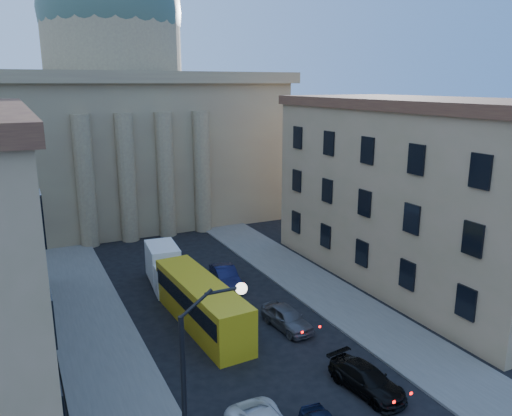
{
  "coord_description": "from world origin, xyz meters",
  "views": [
    {
      "loc": [
        -12.12,
        -7.27,
        15.79
      ],
      "look_at": [
        1.21,
        19.83,
        8.24
      ],
      "focal_mm": 35.0,
      "sensor_mm": 36.0,
      "label": 1
    }
  ],
  "objects": [
    {
      "name": "sidewalk_left",
      "position": [
        -8.5,
        18.0,
        0.07
      ],
      "size": [
        5.0,
        60.0,
        0.15
      ],
      "primitive_type": "cube",
      "color": "#5D5A55",
      "rests_on": "ground"
    },
    {
      "name": "sidewalk_right",
      "position": [
        8.5,
        18.0,
        0.07
      ],
      "size": [
        5.0,
        60.0,
        0.15
      ],
      "primitive_type": "cube",
      "color": "#5D5A55",
      "rests_on": "ground"
    },
    {
      "name": "church",
      "position": [
        0.0,
        55.47,
        11.88
      ],
      "size": [
        68.02,
        28.76,
        36.6
      ],
      "color": "#876E53",
      "rests_on": "ground"
    },
    {
      "name": "building_right",
      "position": [
        17.0,
        22.0,
        7.42
      ],
      "size": [
        11.6,
        26.6,
        14.7
      ],
      "color": "tan",
      "rests_on": "ground"
    },
    {
      "name": "street_lamp",
      "position": [
        -6.97,
        8.0,
        5.29
      ],
      "size": [
        2.62,
        0.44,
        8.83
      ],
      "color": "black",
      "rests_on": "ground"
    },
    {
      "name": "car_right_mid",
      "position": [
        3.36,
        11.0,
        0.67
      ],
      "size": [
        2.49,
        4.86,
        1.35
      ],
      "primitive_type": "imported",
      "rotation": [
        0.0,
        0.0,
        0.13
      ],
      "color": "black",
      "rests_on": "ground"
    },
    {
      "name": "car_right_far",
      "position": [
        3.06,
        18.95,
        0.74
      ],
      "size": [
        2.15,
        4.49,
        1.48
      ],
      "primitive_type": "imported",
      "rotation": [
        0.0,
        0.0,
        0.09
      ],
      "color": "#4C4C52",
      "rests_on": "ground"
    },
    {
      "name": "car_right_distant",
      "position": [
        2.2,
        27.43,
        0.77
      ],
      "size": [
        2.19,
        4.83,
        1.54
      ],
      "primitive_type": "imported",
      "rotation": [
        0.0,
        0.0,
        -0.12
      ],
      "color": "black",
      "rests_on": "ground"
    },
    {
      "name": "city_bus",
      "position": [
        -1.87,
        21.86,
        1.67
      ],
      "size": [
        3.13,
        11.12,
        3.1
      ],
      "rotation": [
        0.0,
        0.0,
        0.05
      ],
      "color": "gold",
      "rests_on": "ground"
    },
    {
      "name": "box_truck",
      "position": [
        -2.12,
        29.65,
        1.48
      ],
      "size": [
        2.72,
        5.84,
        3.11
      ],
      "rotation": [
        0.0,
        0.0,
        -0.09
      ],
      "color": "white",
      "rests_on": "ground"
    }
  ]
}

